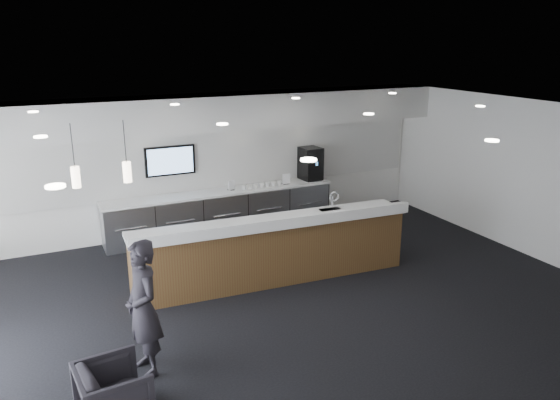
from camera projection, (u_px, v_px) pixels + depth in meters
name	position (u px, v px, depth m)	size (l,w,h in m)	color
ground	(298.00, 302.00, 8.81)	(10.00, 10.00, 0.00)	black
ceiling	(300.00, 117.00, 7.95)	(10.00, 8.00, 0.02)	black
back_wall	(215.00, 162.00, 11.85)	(10.00, 0.02, 3.00)	white
right_wall	(531.00, 179.00, 10.43)	(0.02, 8.00, 3.00)	white
soffit_bulkhead	(220.00, 112.00, 11.13)	(10.00, 0.90, 0.70)	silver
alcove_panel	(215.00, 158.00, 11.79)	(9.80, 0.06, 1.40)	silver
back_credenza	(222.00, 212.00, 11.83)	(5.06, 0.66, 0.95)	#9A9CA3
wall_tv	(170.00, 161.00, 11.31)	(1.05, 0.08, 0.62)	black
pendant_left	(127.00, 171.00, 7.88)	(0.12, 0.12, 0.30)	#FFE7C6
pendant_right	(75.00, 177.00, 7.59)	(0.12, 0.12, 0.30)	#FFE7C6
ceiling_can_lights	(300.00, 119.00, 7.96)	(7.00, 5.00, 0.02)	white
service_counter	(273.00, 249.00, 9.46)	(4.95, 1.09, 1.49)	#52331B
coffee_machine	(310.00, 163.00, 12.53)	(0.46, 0.57, 0.75)	black
info_sign_left	(231.00, 185.00, 11.70)	(0.15, 0.02, 0.21)	white
info_sign_right	(286.00, 179.00, 12.17)	(0.18, 0.02, 0.24)	white
armchair	(114.00, 393.00, 6.02)	(0.73, 0.75, 0.69)	black
lounge_guest	(143.00, 309.00, 6.76)	(0.65, 0.43, 1.77)	black
cup_0	(279.00, 183.00, 12.10)	(0.11, 0.11, 0.10)	white
cup_1	(273.00, 184.00, 12.04)	(0.11, 0.11, 0.10)	white
cup_2	(268.00, 185.00, 11.98)	(0.11, 0.11, 0.10)	white
cup_3	(262.00, 185.00, 11.92)	(0.11, 0.11, 0.10)	white
cup_4	(256.00, 186.00, 11.87)	(0.11, 0.11, 0.10)	white
cup_5	(250.00, 187.00, 11.81)	(0.11, 0.11, 0.10)	white
cup_6	(244.00, 187.00, 11.75)	(0.11, 0.11, 0.10)	white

